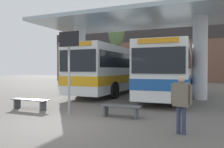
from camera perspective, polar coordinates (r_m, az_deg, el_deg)
The scene contains 11 objects.
ground_plane at distance 7.59m, azimuth -14.05°, elevation -12.90°, with size 100.00×100.00×0.00m, color #605B56.
townhouse_backdrop at distance 33.40m, azimuth 14.99°, elevation 6.07°, with size 40.00×0.58×8.04m.
station_canopy at distance 15.29m, azimuth 5.62°, elevation 11.16°, with size 13.50×6.38×5.33m.
transit_bus_left_bay at distance 17.50m, azimuth 1.46°, elevation 1.39°, with size 2.95×11.96×3.39m.
transit_bus_center_bay at distance 15.96m, azimuth 15.16°, elevation 1.12°, with size 3.13×12.44×3.26m.
waiting_bench_near_pillar at distance 8.49m, azimuth 2.26°, elevation -9.01°, with size 1.56×0.44×0.46m.
waiting_bench_mid_platform at distance 10.87m, azimuth -20.70°, elevation -6.76°, with size 1.92×0.44×0.46m.
info_sign_platform at distance 8.96m, azimuth -11.20°, elevation 4.60°, with size 0.90×0.09×3.36m.
pedestrian_waiting at distance 6.53m, azimuth 17.64°, elevation -6.24°, with size 0.61×0.33×1.65m.
poplar_tree_behind_right at distance 27.19m, azimuth 1.13°, elevation 11.47°, with size 2.05×2.05×9.04m.
parked_car_street at distance 33.41m, azimuth -4.06°, elevation -0.26°, with size 4.74×2.12×2.00m.
Camera 1 is at (4.39, -5.90, 1.85)m, focal length 35.00 mm.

